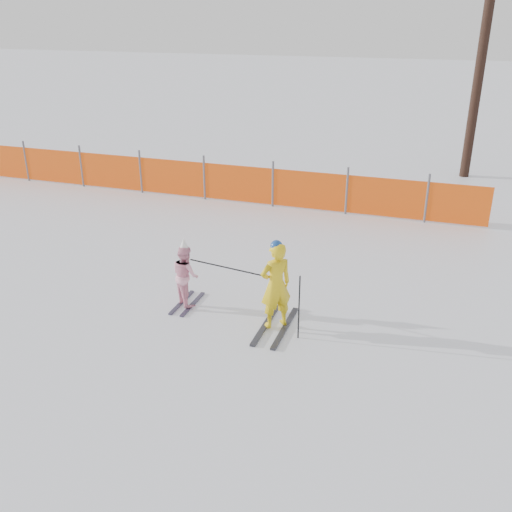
{
  "coord_description": "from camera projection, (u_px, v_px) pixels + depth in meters",
  "views": [
    {
      "loc": [
        2.89,
        -8.1,
        4.92
      ],
      "look_at": [
        0.0,
        0.5,
        1.0
      ],
      "focal_mm": 40.0,
      "sensor_mm": 36.0,
      "label": 1
    }
  ],
  "objects": [
    {
      "name": "safety_fence",
      "position": [
        162.0,
        176.0,
        16.3
      ],
      "size": [
        17.54,
        0.06,
        1.25
      ],
      "color": "#595960",
      "rests_on": "ground"
    },
    {
      "name": "adult",
      "position": [
        276.0,
        286.0,
        9.3
      ],
      "size": [
        0.65,
        1.41,
        1.58
      ],
      "color": "black",
      "rests_on": "ground"
    },
    {
      "name": "ground",
      "position": [
        247.0,
        320.0,
        9.84
      ],
      "size": [
        120.0,
        120.0,
        0.0
      ],
      "primitive_type": "plane",
      "color": "white",
      "rests_on": "ground"
    },
    {
      "name": "tree_trunks",
      "position": [
        512.0,
        77.0,
        17.17
      ],
      "size": [
        3.13,
        1.27,
        6.56
      ],
      "color": "black",
      "rests_on": "ground"
    },
    {
      "name": "child",
      "position": [
        186.0,
        275.0,
        10.14
      ],
      "size": [
        0.68,
        0.95,
        1.3
      ],
      "color": "black",
      "rests_on": "ground"
    },
    {
      "name": "ski_poles",
      "position": [
        257.0,
        284.0,
        9.4
      ],
      "size": [
        2.1,
        0.49,
        1.12
      ],
      "color": "black",
      "rests_on": "ground"
    }
  ]
}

